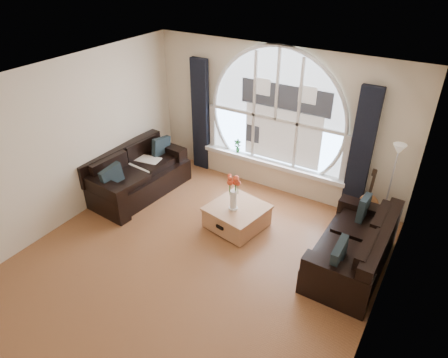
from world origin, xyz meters
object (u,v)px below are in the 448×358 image
floor_lamp (389,190)px  vase_flowers (233,189)px  guitar (370,194)px  coffee_chest (237,216)px  sofa_right (353,245)px  sofa_left (138,174)px  potted_plant (238,146)px

floor_lamp → vase_flowers: bearing=-150.5°
guitar → coffee_chest: bearing=-140.2°
sofa_right → floor_lamp: bearing=81.3°
sofa_right → guitar: bearing=95.1°
sofa_right → floor_lamp: 1.20m
sofa_left → sofa_right: (4.05, 0.04, 0.00)m
vase_flowers → coffee_chest: bearing=69.1°
potted_plant → guitar: bearing=-3.3°
coffee_chest → potted_plant: 1.75m
sofa_left → sofa_right: size_ratio=1.06×
sofa_left → vase_flowers: (2.11, -0.05, 0.38)m
sofa_right → potted_plant: bearing=153.1°
sofa_left → coffee_chest: bearing=5.8°
potted_plant → sofa_right: bearing=-27.9°
guitar → potted_plant: 2.66m
coffee_chest → guitar: 2.27m
sofa_right → guitar: guitar is taller
floor_lamp → guitar: (-0.28, 0.18, -0.27)m
sofa_right → coffee_chest: size_ratio=2.08×
sofa_right → floor_lamp: floor_lamp is taller
sofa_left → sofa_right: bearing=5.6°
sofa_left → coffee_chest: 2.15m
floor_lamp → potted_plant: (-2.93, 0.34, -0.11)m
coffee_chest → vase_flowers: 0.57m
sofa_right → guitar: 1.31m
vase_flowers → sofa_left: bearing=178.7°
floor_lamp → guitar: bearing=146.9°
sofa_left → guitar: 4.18m
floor_lamp → sofa_right: bearing=-99.7°
potted_plant → vase_flowers: bearing=-62.6°
sofa_left → floor_lamp: floor_lamp is taller
vase_flowers → floor_lamp: bearing=29.5°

